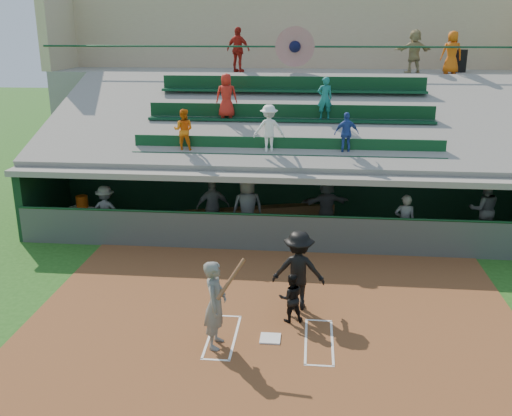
# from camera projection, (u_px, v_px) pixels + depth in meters

# --- Properties ---
(ground) EXTENTS (100.00, 100.00, 0.00)m
(ground) POSITION_uv_depth(u_px,v_px,m) (270.00, 340.00, 12.04)
(ground) COLOR #205116
(ground) RESTS_ON ground
(dirt_slab) EXTENTS (11.00, 9.00, 0.02)m
(dirt_slab) POSITION_uv_depth(u_px,v_px,m) (272.00, 328.00, 12.51)
(dirt_slab) COLOR brown
(dirt_slab) RESTS_ON ground
(home_plate) EXTENTS (0.43, 0.43, 0.03)m
(home_plate) POSITION_uv_depth(u_px,v_px,m) (270.00, 338.00, 12.03)
(home_plate) COLOR white
(home_plate) RESTS_ON dirt_slab
(batters_box_chalk) EXTENTS (2.65, 1.85, 0.01)m
(batters_box_chalk) POSITION_uv_depth(u_px,v_px,m) (270.00, 339.00, 12.04)
(batters_box_chalk) COLOR white
(batters_box_chalk) RESTS_ON dirt_slab
(dugout_floor) EXTENTS (16.00, 3.50, 0.04)m
(dugout_floor) POSITION_uv_depth(u_px,v_px,m) (286.00, 231.00, 18.44)
(dugout_floor) COLOR gray
(dugout_floor) RESTS_ON ground
(concourse_slab) EXTENTS (20.00, 3.00, 4.60)m
(concourse_slab) POSITION_uv_depth(u_px,v_px,m) (295.00, 126.00, 24.15)
(concourse_slab) COLOR gray
(concourse_slab) RESTS_ON ground
(grandstand) EXTENTS (20.40, 10.40, 7.80)m
(grandstand) POSITION_uv_depth(u_px,v_px,m) (292.00, 140.00, 21.32)
(grandstand) COLOR #4C514C
(grandstand) RESTS_ON ground
(batter_at_plate) EXTENTS (0.87, 0.77, 1.95)m
(batter_at_plate) POSITION_uv_depth(u_px,v_px,m) (216.00, 304.00, 11.52)
(batter_at_plate) COLOR #5E605B
(batter_at_plate) RESTS_ON dirt_slab
(catcher) EXTENTS (0.63, 0.53, 1.13)m
(catcher) POSITION_uv_depth(u_px,v_px,m) (291.00, 298.00, 12.62)
(catcher) COLOR black
(catcher) RESTS_ON dirt_slab
(home_umpire) EXTENTS (1.24, 0.74, 1.89)m
(home_umpire) POSITION_uv_depth(u_px,v_px,m) (298.00, 270.00, 13.13)
(home_umpire) COLOR black
(home_umpire) RESTS_ON dirt_slab
(dugout_bench) EXTENTS (13.52, 4.62, 0.42)m
(dugout_bench) POSITION_uv_depth(u_px,v_px,m) (290.00, 211.00, 19.66)
(dugout_bench) COLOR olive
(dugout_bench) RESTS_ON dugout_floor
(white_table) EXTENTS (0.91, 0.82, 0.66)m
(white_table) POSITION_uv_depth(u_px,v_px,m) (81.00, 217.00, 18.64)
(white_table) COLOR white
(white_table) RESTS_ON dugout_floor
(water_cooler) EXTENTS (0.38, 0.38, 0.38)m
(water_cooler) POSITION_uv_depth(u_px,v_px,m) (82.00, 202.00, 18.55)
(water_cooler) COLOR #CB4A0B
(water_cooler) RESTS_ON white_table
(dugout_player_a) EXTENTS (1.06, 0.64, 1.60)m
(dugout_player_a) POSITION_uv_depth(u_px,v_px,m) (106.00, 211.00, 17.79)
(dugout_player_a) COLOR #60625D
(dugout_player_a) RESTS_ON dugout_floor
(dugout_player_b) EXTENTS (1.13, 0.72, 1.78)m
(dugout_player_b) POSITION_uv_depth(u_px,v_px,m) (213.00, 207.00, 17.84)
(dugout_player_b) COLOR #555752
(dugout_player_b) RESTS_ON dugout_floor
(dugout_player_c) EXTENTS (1.10, 0.88, 1.95)m
(dugout_player_c) POSITION_uv_depth(u_px,v_px,m) (248.00, 207.00, 17.52)
(dugout_player_c) COLOR #50534E
(dugout_player_c) RESTS_ON dugout_floor
(dugout_player_d) EXTENTS (1.65, 0.90, 1.70)m
(dugout_player_d) POSITION_uv_depth(u_px,v_px,m) (326.00, 204.00, 18.26)
(dugout_player_d) COLOR #545651
(dugout_player_d) RESTS_ON dugout_floor
(dugout_player_e) EXTENTS (0.63, 0.44, 1.65)m
(dugout_player_e) POSITION_uv_depth(u_px,v_px,m) (404.00, 222.00, 16.70)
(dugout_player_e) COLOR #595B56
(dugout_player_e) RESTS_ON dugout_floor
(dugout_player_f) EXTENTS (0.91, 0.71, 1.86)m
(dugout_player_f) POSITION_uv_depth(u_px,v_px,m) (484.00, 209.00, 17.48)
(dugout_player_f) COLOR #5C5F5A
(dugout_player_f) RESTS_ON dugout_floor
(trash_bin) EXTENTS (0.58, 0.58, 0.87)m
(trash_bin) POSITION_uv_depth(u_px,v_px,m) (459.00, 61.00, 22.55)
(trash_bin) COLOR black
(trash_bin) RESTS_ON concourse_slab
(concourse_staff_a) EXTENTS (1.10, 0.80, 1.73)m
(concourse_staff_a) POSITION_uv_depth(u_px,v_px,m) (238.00, 50.00, 22.38)
(concourse_staff_a) COLOR #B31E14
(concourse_staff_a) RESTS_ON concourse_slab
(concourse_staff_b) EXTENTS (0.79, 0.53, 1.59)m
(concourse_staff_b) POSITION_uv_depth(u_px,v_px,m) (452.00, 52.00, 21.56)
(concourse_staff_b) COLOR #D8590C
(concourse_staff_b) RESTS_ON concourse_slab
(concourse_staff_c) EXTENTS (1.59, 0.94, 1.64)m
(concourse_staff_c) POSITION_uv_depth(u_px,v_px,m) (414.00, 51.00, 22.14)
(concourse_staff_c) COLOR tan
(concourse_staff_c) RESTS_ON concourse_slab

